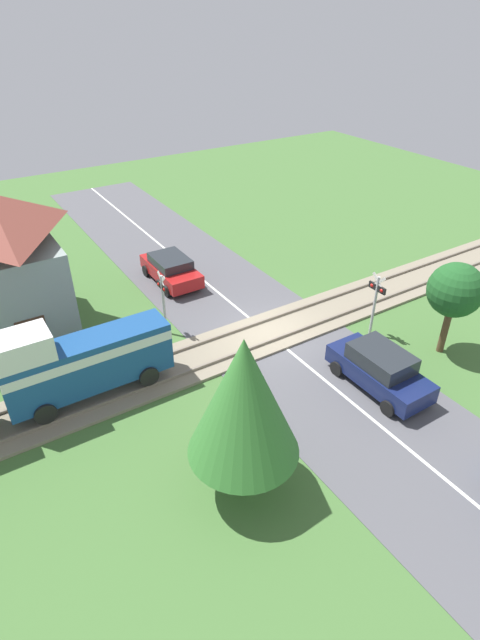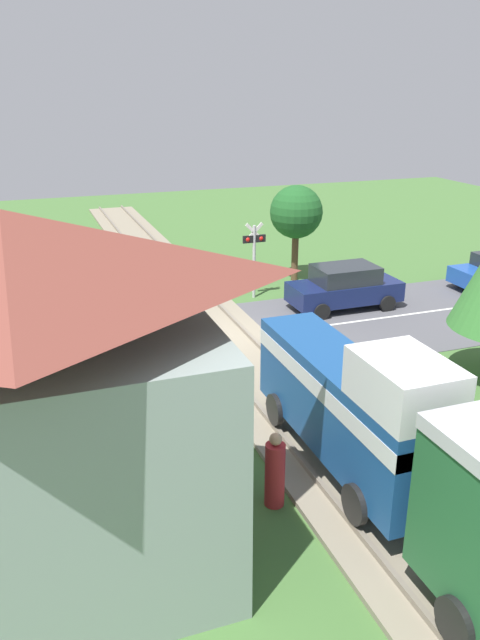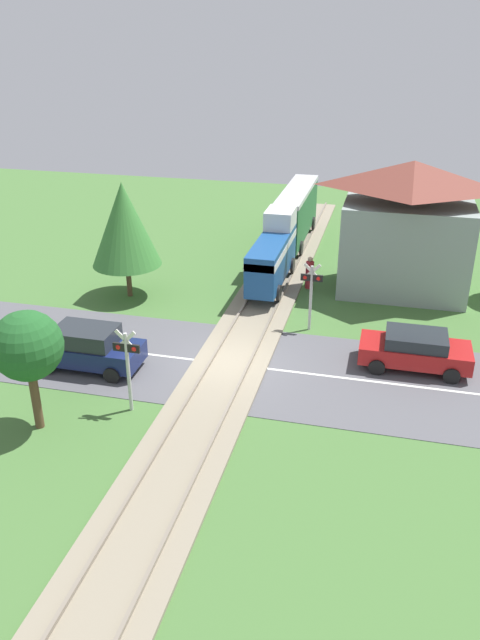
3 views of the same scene
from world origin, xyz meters
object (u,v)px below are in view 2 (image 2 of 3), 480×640
at_px(crossing_signal_east_approach, 179,336).
at_px(station_building, 28,421).
at_px(crossing_signal_west_approach, 254,250).
at_px(pedestrian_by_station, 275,472).
at_px(car_near_crossing, 345,287).
at_px(car_far_side, 5,365).

xyz_separation_m(crossing_signal_east_approach, station_building, (3.63, 5.22, 1.13)).
xyz_separation_m(crossing_signal_west_approach, pedestrian_by_station, (4.18, 12.07, -1.17)).
relative_size(car_near_crossing, station_building, 0.65).
xyz_separation_m(crossing_signal_west_approach, crossing_signal_east_approach, (4.84, 7.46, 0.00)).
bearing_deg(station_building, crossing_signal_west_approach, -123.76).
height_order(crossing_signal_west_approach, crossing_signal_east_approach, same).
height_order(car_near_crossing, pedestrian_by_station, car_near_crossing).
relative_size(crossing_signal_east_approach, station_building, 0.47).
bearing_deg(crossing_signal_east_approach, station_building, 55.16).
bearing_deg(car_far_side, station_building, 94.41).
relative_size(car_near_crossing, pedestrian_by_station, 2.57).
relative_size(crossing_signal_west_approach, pedestrian_by_station, 1.85).
height_order(car_far_side, crossing_signal_east_approach, crossing_signal_east_approach).
height_order(crossing_signal_west_approach, pedestrian_by_station, crossing_signal_west_approach).
bearing_deg(pedestrian_by_station, car_near_crossing, -125.02).
bearing_deg(pedestrian_by_station, station_building, 8.15).
bearing_deg(pedestrian_by_station, crossing_signal_east_approach, -81.74).
relative_size(car_far_side, pedestrian_by_station, 2.52).
distance_m(car_far_side, crossing_signal_east_approach, 4.93).
bearing_deg(station_building, car_near_crossing, -137.02).
bearing_deg(car_near_crossing, car_far_side, 13.79).
bearing_deg(car_near_crossing, station_building, 42.98).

